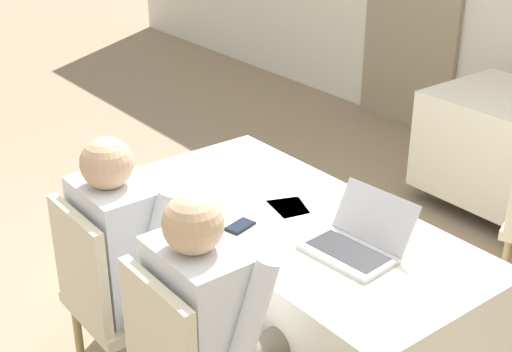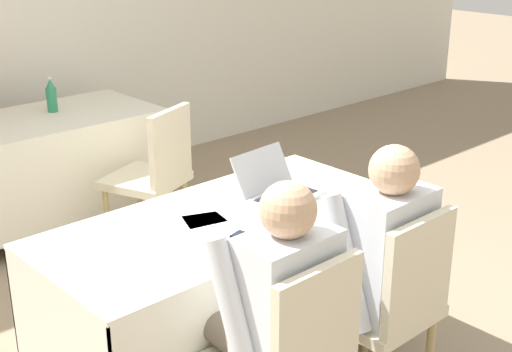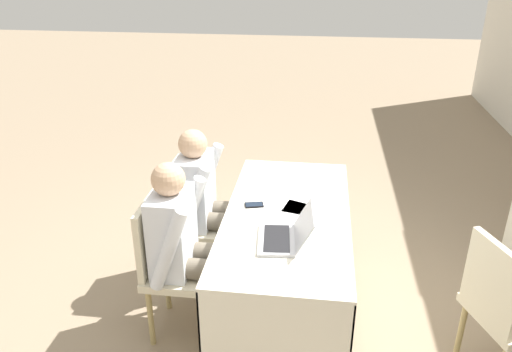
# 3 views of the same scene
# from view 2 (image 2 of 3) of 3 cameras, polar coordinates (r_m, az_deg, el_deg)

# --- Properties ---
(conference_table_near) EXTENTS (1.68, 0.79, 0.75)m
(conference_table_near) POSITION_cam_2_polar(r_m,az_deg,el_deg) (3.23, -2.45, -6.28)
(conference_table_near) COLOR silver
(conference_table_near) RESTS_ON ground_plane
(conference_table_far) EXTENTS (1.68, 0.79, 0.75)m
(conference_table_far) POSITION_cam_2_polar(r_m,az_deg,el_deg) (4.90, -17.61, 2.22)
(conference_table_far) COLOR silver
(conference_table_far) RESTS_ON ground_plane
(laptop) EXTENTS (0.37, 0.34, 0.20)m
(laptop) POSITION_cam_2_polar(r_m,az_deg,el_deg) (3.35, 1.84, -1.05)
(laptop) COLOR #B7B7BC
(laptop) RESTS_ON conference_table_near
(cell_phone) EXTENTS (0.10, 0.14, 0.01)m
(cell_phone) POSITION_cam_2_polar(r_m,az_deg,el_deg) (2.95, -0.78, -4.92)
(cell_phone) COLOR black
(cell_phone) RESTS_ON conference_table_near
(paper_beside_laptop) EXTENTS (0.31, 0.36, 0.00)m
(paper_beside_laptop) POSITION_cam_2_polar(r_m,az_deg,el_deg) (3.45, 0.88, -1.11)
(paper_beside_laptop) COLOR white
(paper_beside_laptop) RESTS_ON conference_table_near
(paper_centre_table) EXTENTS (0.31, 0.35, 0.00)m
(paper_centre_table) POSITION_cam_2_polar(r_m,az_deg,el_deg) (3.07, -3.42, -4.00)
(paper_centre_table) COLOR white
(paper_centre_table) RESTS_ON conference_table_near
(paper_left_edge) EXTENTS (0.27, 0.34, 0.00)m
(paper_left_edge) POSITION_cam_2_polar(r_m,az_deg,el_deg) (3.19, -5.11, -3.04)
(paper_left_edge) COLOR white
(paper_left_edge) RESTS_ON conference_table_near
(water_bottle) EXTENTS (0.07, 0.07, 0.24)m
(water_bottle) POSITION_cam_2_polar(r_m,az_deg,el_deg) (4.98, -16.05, 6.16)
(water_bottle) COLOR #288456
(water_bottle) RESTS_ON conference_table_far
(chair_near_right) EXTENTS (0.44, 0.44, 0.92)m
(chair_near_right) POSITION_cam_2_polar(r_m,az_deg,el_deg) (3.02, 10.67, -9.82)
(chair_near_right) COLOR tan
(chair_near_right) RESTS_ON ground_plane
(chair_far_spare) EXTENTS (0.57, 0.57, 0.92)m
(chair_far_spare) POSITION_cam_2_polar(r_m,az_deg,el_deg) (4.42, -8.12, 0.35)
(chair_far_spare) COLOR tan
(chair_far_spare) RESTS_ON ground_plane
(person_checkered_shirt) EXTENTS (0.50, 0.52, 1.18)m
(person_checkered_shirt) POSITION_cam_2_polar(r_m,az_deg,el_deg) (2.62, 1.20, -10.46)
(person_checkered_shirt) COLOR #665B4C
(person_checkered_shirt) RESTS_ON ground_plane
(person_white_shirt) EXTENTS (0.50, 0.52, 1.18)m
(person_white_shirt) POSITION_cam_2_polar(r_m,az_deg,el_deg) (3.00, 9.28, -6.49)
(person_white_shirt) COLOR #665B4C
(person_white_shirt) RESTS_ON ground_plane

